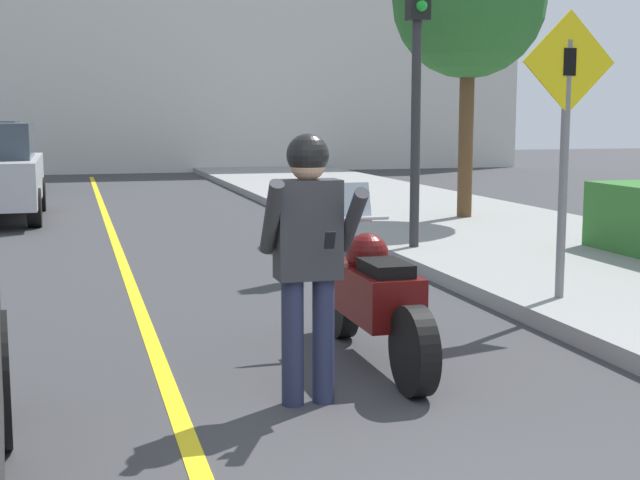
% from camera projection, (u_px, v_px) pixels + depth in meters
% --- Properties ---
extents(road_center_line, '(0.12, 36.00, 0.01)m').
position_uv_depth(road_center_line, '(133.00, 292.00, 9.19)').
color(road_center_line, yellow).
rests_on(road_center_line, ground).
extents(building_backdrop, '(28.00, 1.20, 8.17)m').
position_uv_depth(building_backdrop, '(105.00, 42.00, 27.86)').
color(building_backdrop, beige).
rests_on(building_backdrop, ground).
extents(motorcycle, '(0.62, 2.21, 1.28)m').
position_uv_depth(motorcycle, '(373.00, 296.00, 6.51)').
color(motorcycle, black).
rests_on(motorcycle, ground).
extents(person_biker, '(0.59, 0.47, 1.70)m').
position_uv_depth(person_biker, '(308.00, 241.00, 5.49)').
color(person_biker, '#282D4C').
rests_on(person_biker, ground).
extents(crossing_sign, '(0.91, 0.08, 2.58)m').
position_uv_depth(crossing_sign, '(566.00, 127.00, 7.95)').
color(crossing_sign, slate).
rests_on(crossing_sign, sidewalk_curb).
extents(traffic_light, '(0.26, 0.30, 3.58)m').
position_uv_depth(traffic_light, '(417.00, 47.00, 10.97)').
color(traffic_light, '#2D2D30').
rests_on(traffic_light, sidewalk_curb).
extents(street_tree, '(2.47, 2.47, 4.71)m').
position_uv_depth(street_tree, '(469.00, 2.00, 14.23)').
color(street_tree, brown).
rests_on(street_tree, sidewalk_curb).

